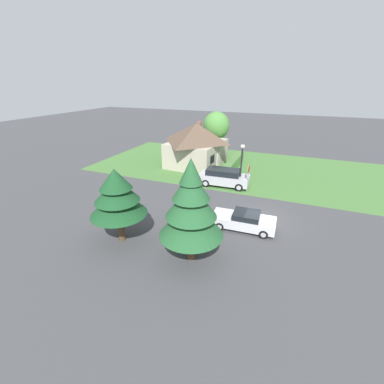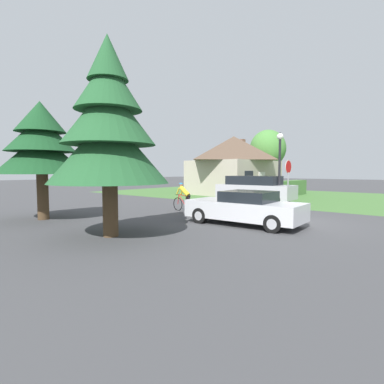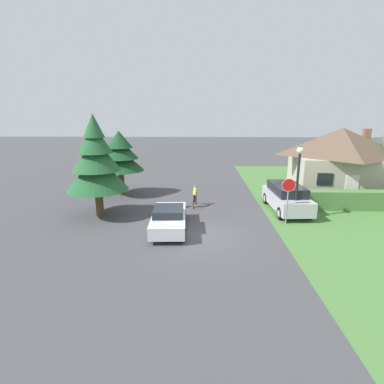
{
  "view_description": "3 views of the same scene",
  "coord_description": "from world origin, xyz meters",
  "px_view_note": "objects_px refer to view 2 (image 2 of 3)",
  "views": [
    {
      "loc": [
        -18.03,
        -1.57,
        9.89
      ],
      "look_at": [
        0.0,
        5.74,
        1.38
      ],
      "focal_mm": 24.0,
      "sensor_mm": 36.0,
      "label": 1
    },
    {
      "loc": [
        -11.91,
        -4.84,
        2.09
      ],
      "look_at": [
        -0.3,
        4.92,
        1.01
      ],
      "focal_mm": 28.0,
      "sensor_mm": 36.0,
      "label": 2
    },
    {
      "loc": [
        -0.09,
        -14.55,
        6.23
      ],
      "look_at": [
        -0.59,
        4.41,
        1.27
      ],
      "focal_mm": 28.0,
      "sensor_mm": 36.0,
      "label": 3
    }
  ],
  "objects_px": {
    "cyclist": "(184,198)",
    "parked_suv_right": "(255,189)",
    "deciduous_tree_right": "(268,149)",
    "sedan_left_lane": "(245,208)",
    "conifer_tall_far": "(41,143)",
    "street_lamp": "(280,156)",
    "cottage_house": "(234,164)",
    "stop_sign": "(288,173)",
    "conifer_tall_near": "(109,127)"
  },
  "relations": [
    {
      "from": "cottage_house",
      "to": "sedan_left_lane",
      "type": "distance_m",
      "value": 15.69
    },
    {
      "from": "sedan_left_lane",
      "to": "parked_suv_right",
      "type": "bearing_deg",
      "value": -66.83
    },
    {
      "from": "street_lamp",
      "to": "stop_sign",
      "type": "bearing_deg",
      "value": -130.88
    },
    {
      "from": "street_lamp",
      "to": "cottage_house",
      "type": "bearing_deg",
      "value": 51.12
    },
    {
      "from": "conifer_tall_far",
      "to": "street_lamp",
      "type": "bearing_deg",
      "value": -24.1
    },
    {
      "from": "street_lamp",
      "to": "conifer_tall_far",
      "type": "relative_size",
      "value": 0.89
    },
    {
      "from": "cyclist",
      "to": "conifer_tall_far",
      "type": "bearing_deg",
      "value": 70.02
    },
    {
      "from": "conifer_tall_near",
      "to": "conifer_tall_far",
      "type": "height_order",
      "value": "conifer_tall_near"
    },
    {
      "from": "street_lamp",
      "to": "conifer_tall_far",
      "type": "distance_m",
      "value": 13.11
    },
    {
      "from": "sedan_left_lane",
      "to": "cyclist",
      "type": "relative_size",
      "value": 2.67
    },
    {
      "from": "sedan_left_lane",
      "to": "conifer_tall_near",
      "type": "distance_m",
      "value": 5.81
    },
    {
      "from": "parked_suv_right",
      "to": "cottage_house",
      "type": "bearing_deg",
      "value": -49.99
    },
    {
      "from": "street_lamp",
      "to": "parked_suv_right",
      "type": "bearing_deg",
      "value": 92.63
    },
    {
      "from": "cyclist",
      "to": "street_lamp",
      "type": "height_order",
      "value": "street_lamp"
    },
    {
      "from": "conifer_tall_far",
      "to": "cottage_house",
      "type": "bearing_deg",
      "value": 4.56
    },
    {
      "from": "parked_suv_right",
      "to": "cyclist",
      "type": "bearing_deg",
      "value": 79.62
    },
    {
      "from": "street_lamp",
      "to": "deciduous_tree_right",
      "type": "bearing_deg",
      "value": 29.55
    },
    {
      "from": "sedan_left_lane",
      "to": "conifer_tall_far",
      "type": "distance_m",
      "value": 8.93
    },
    {
      "from": "conifer_tall_far",
      "to": "stop_sign",
      "type": "bearing_deg",
      "value": -29.06
    },
    {
      "from": "cyclist",
      "to": "deciduous_tree_right",
      "type": "xyz_separation_m",
      "value": [
        16.05,
        3.21,
        3.55
      ]
    },
    {
      "from": "conifer_tall_near",
      "to": "deciduous_tree_right",
      "type": "bearing_deg",
      "value": 13.64
    },
    {
      "from": "cyclist",
      "to": "stop_sign",
      "type": "distance_m",
      "value": 6.42
    },
    {
      "from": "cottage_house",
      "to": "stop_sign",
      "type": "bearing_deg",
      "value": -124.24
    },
    {
      "from": "stop_sign",
      "to": "deciduous_tree_right",
      "type": "distance_m",
      "value": 12.72
    },
    {
      "from": "cyclist",
      "to": "stop_sign",
      "type": "height_order",
      "value": "stop_sign"
    },
    {
      "from": "street_lamp",
      "to": "sedan_left_lane",
      "type": "bearing_deg",
      "value": -165.6
    },
    {
      "from": "cyclist",
      "to": "cottage_house",
      "type": "bearing_deg",
      "value": -62.74
    },
    {
      "from": "parked_suv_right",
      "to": "street_lamp",
      "type": "distance_m",
      "value": 2.65
    },
    {
      "from": "street_lamp",
      "to": "conifer_tall_near",
      "type": "relative_size",
      "value": 0.71
    },
    {
      "from": "sedan_left_lane",
      "to": "conifer_tall_near",
      "type": "height_order",
      "value": "conifer_tall_near"
    },
    {
      "from": "deciduous_tree_right",
      "to": "stop_sign",
      "type": "bearing_deg",
      "value": -148.68
    },
    {
      "from": "cyclist",
      "to": "parked_suv_right",
      "type": "distance_m",
      "value": 6.11
    },
    {
      "from": "cottage_house",
      "to": "street_lamp",
      "type": "distance_m",
      "value": 8.66
    },
    {
      "from": "stop_sign",
      "to": "deciduous_tree_right",
      "type": "bearing_deg",
      "value": -146.3
    },
    {
      "from": "cyclist",
      "to": "conifer_tall_near",
      "type": "xyz_separation_m",
      "value": [
        -5.94,
        -2.12,
        2.74
      ]
    },
    {
      "from": "cyclist",
      "to": "parked_suv_right",
      "type": "xyz_separation_m",
      "value": [
        6.06,
        -0.79,
        0.2
      ]
    },
    {
      "from": "parked_suv_right",
      "to": "conifer_tall_near",
      "type": "bearing_deg",
      "value": 93.42
    },
    {
      "from": "cyclist",
      "to": "conifer_tall_near",
      "type": "height_order",
      "value": "conifer_tall_near"
    },
    {
      "from": "cottage_house",
      "to": "street_lamp",
      "type": "xyz_separation_m",
      "value": [
        -5.44,
        -6.74,
        0.33
      ]
    },
    {
      "from": "sedan_left_lane",
      "to": "street_lamp",
      "type": "height_order",
      "value": "street_lamp"
    },
    {
      "from": "deciduous_tree_right",
      "to": "cottage_house",
      "type": "bearing_deg",
      "value": 166.05
    },
    {
      "from": "stop_sign",
      "to": "conifer_tall_near",
      "type": "distance_m",
      "value": 11.47
    },
    {
      "from": "cottage_house",
      "to": "conifer_tall_near",
      "type": "xyz_separation_m",
      "value": [
        -17.5,
        -6.45,
        0.77
      ]
    },
    {
      "from": "sedan_left_lane",
      "to": "cyclist",
      "type": "bearing_deg",
      "value": -19.74
    },
    {
      "from": "cottage_house",
      "to": "stop_sign",
      "type": "height_order",
      "value": "cottage_house"
    },
    {
      "from": "parked_suv_right",
      "to": "sedan_left_lane",
      "type": "bearing_deg",
      "value": 112.63
    },
    {
      "from": "street_lamp",
      "to": "deciduous_tree_right",
      "type": "xyz_separation_m",
      "value": [
        9.92,
        5.63,
        1.26
      ]
    },
    {
      "from": "cottage_house",
      "to": "conifer_tall_far",
      "type": "bearing_deg",
      "value": -170.57
    },
    {
      "from": "cottage_house",
      "to": "stop_sign",
      "type": "xyz_separation_m",
      "value": [
        -6.19,
        -7.62,
        -0.75
      ]
    },
    {
      "from": "stop_sign",
      "to": "street_lamp",
      "type": "relative_size",
      "value": 0.61
    }
  ]
}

